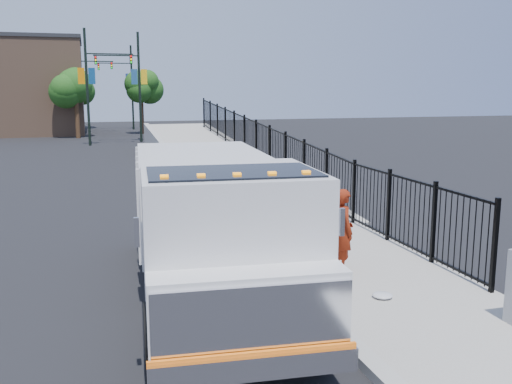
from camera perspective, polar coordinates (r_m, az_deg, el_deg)
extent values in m
plane|color=black|center=(12.02, 2.64, -9.00)|extent=(120.00, 120.00, 0.00)
cube|color=#9E998E|center=(11.10, 15.74, -10.74)|extent=(3.55, 12.00, 0.12)
cube|color=#ADAAA3|center=(10.25, 6.37, -12.10)|extent=(0.30, 12.00, 0.16)
cube|color=#9E998E|center=(27.63, -4.01, 2.05)|extent=(3.95, 24.06, 3.19)
cube|color=black|center=(24.05, 1.35, 2.99)|extent=(0.10, 28.00, 1.80)
cube|color=black|center=(11.35, -4.62, -7.00)|extent=(1.68, 7.50, 0.24)
cube|color=silver|center=(8.65, -2.61, -4.98)|extent=(2.75, 2.60, 2.19)
cube|color=silver|center=(7.55, -0.88, -11.69)|extent=(2.62, 0.97, 1.09)
cube|color=silver|center=(7.19, -0.25, -12.87)|extent=(2.51, 0.29, 0.93)
cube|color=silver|center=(7.34, -0.10, -17.06)|extent=(2.63, 0.41, 0.31)
cube|color=orange|center=(7.27, -0.10, -15.91)|extent=(2.62, 0.26, 0.07)
cube|color=black|center=(8.24, -2.35, -1.07)|extent=(2.51, 1.61, 0.93)
cube|color=silver|center=(12.46, -5.52, -0.27)|extent=(2.98, 4.79, 1.86)
cube|color=silver|center=(7.37, -11.83, -3.97)|extent=(0.07, 0.07, 0.38)
cube|color=silver|center=(7.85, 8.58, -2.99)|extent=(0.07, 0.07, 0.38)
cube|color=orange|center=(7.68, -9.16, 1.45)|extent=(0.12, 0.10, 0.07)
cube|color=orange|center=(7.72, -5.51, 1.58)|extent=(0.12, 0.10, 0.07)
cube|color=orange|center=(7.79, -1.91, 1.70)|extent=(0.12, 0.10, 0.07)
cube|color=orange|center=(7.89, 1.62, 1.81)|extent=(0.12, 0.10, 0.07)
cube|color=orange|center=(8.01, 5.05, 1.91)|extent=(0.12, 0.10, 0.07)
cylinder|color=black|center=(8.23, -9.83, -14.48)|extent=(0.44, 1.12, 1.09)
cylinder|color=black|center=(8.59, 6.09, -13.28)|extent=(0.44, 1.12, 1.09)
cylinder|color=black|center=(13.29, -10.70, -4.81)|extent=(0.44, 1.12, 1.09)
cylinder|color=black|center=(13.52, -0.89, -4.37)|extent=(0.44, 1.12, 1.09)
cylinder|color=black|center=(14.45, -10.80, -3.58)|extent=(0.44, 1.12, 1.09)
cylinder|color=black|center=(14.66, -1.78, -3.20)|extent=(0.44, 1.12, 1.09)
imported|color=maroon|center=(12.19, 8.70, -3.84)|extent=(0.45, 0.67, 1.79)
ellipsoid|color=silver|center=(11.08, 12.53, -10.05)|extent=(0.38, 0.38, 0.10)
cylinder|color=black|center=(41.61, -16.53, 9.96)|extent=(0.18, 0.18, 8.00)
cube|color=black|center=(41.71, -14.44, 13.23)|extent=(3.20, 0.08, 0.08)
cube|color=black|center=(41.77, -12.40, 12.82)|extent=(0.18, 0.22, 0.60)
cube|color=navy|center=(41.62, -16.10, 11.09)|extent=(0.45, 0.04, 1.10)
cube|color=orange|center=(41.62, -17.08, 11.04)|extent=(0.45, 0.04, 1.10)
cylinder|color=black|center=(43.63, -11.57, 10.18)|extent=(0.18, 0.18, 8.00)
cube|color=black|center=(43.58, -13.83, 13.12)|extent=(3.20, 0.08, 0.08)
cube|color=black|center=(43.51, -15.75, 12.57)|extent=(0.18, 0.22, 0.60)
cube|color=yellow|center=(43.66, -11.14, 11.24)|extent=(0.45, 0.04, 1.10)
cube|color=navy|center=(43.60, -12.07, 11.21)|extent=(0.45, 0.04, 1.10)
cylinder|color=black|center=(53.38, -17.46, 9.91)|extent=(0.18, 0.18, 8.00)
cube|color=black|center=(53.44, -15.84, 12.46)|extent=(3.20, 0.08, 0.08)
cube|color=black|center=(53.46, -14.25, 12.16)|extent=(0.18, 0.22, 0.60)
cube|color=navy|center=(53.39, -17.13, 10.79)|extent=(0.45, 0.04, 1.10)
cube|color=orange|center=(53.40, -17.89, 10.75)|extent=(0.45, 0.04, 1.10)
cylinder|color=black|center=(57.12, -12.28, 10.14)|extent=(0.18, 0.18, 8.00)
cube|color=black|center=(57.07, -14.01, 12.39)|extent=(3.20, 0.08, 0.08)
cube|color=black|center=(57.01, -15.47, 11.97)|extent=(0.18, 0.22, 0.60)
cube|color=#EA4111|center=(57.16, -11.96, 10.96)|extent=(0.45, 0.04, 1.10)
cube|color=navy|center=(57.10, -12.67, 10.93)|extent=(0.45, 0.04, 1.10)
cylinder|color=#382314|center=(48.28, -17.44, 7.06)|extent=(0.36, 0.36, 3.20)
sphere|color=#194714|center=(48.22, -17.60, 9.91)|extent=(2.89, 2.89, 2.89)
cylinder|color=#382314|center=(51.54, -11.35, 7.51)|extent=(0.36, 0.36, 3.20)
sphere|color=#194714|center=(51.48, -11.44, 10.18)|extent=(2.29, 2.29, 2.29)
cylinder|color=#382314|center=(59.95, -17.34, 7.62)|extent=(0.36, 0.36, 3.20)
sphere|color=#194714|center=(59.90, -17.47, 9.91)|extent=(3.17, 3.17, 3.17)
cube|color=#8C664C|center=(54.97, -22.23, 9.62)|extent=(10.00, 10.00, 8.00)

